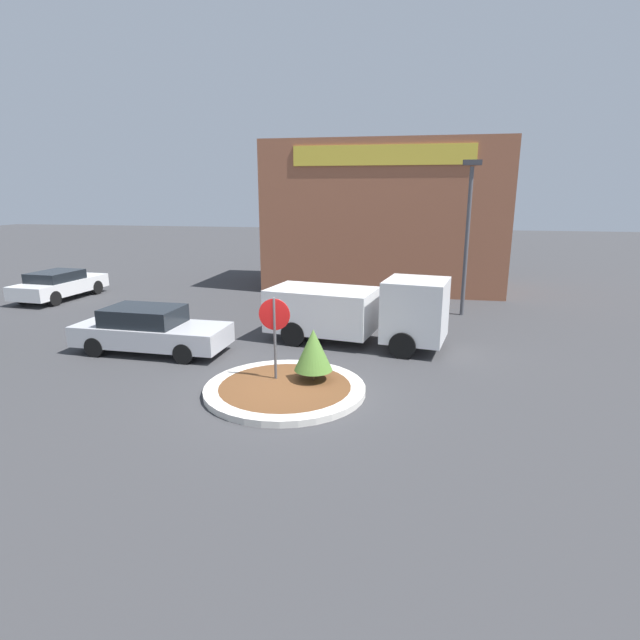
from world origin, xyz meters
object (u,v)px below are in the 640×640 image
(light_pole, at_px, (468,226))
(parked_sedan_silver, at_px, (150,330))
(stop_sign, at_px, (275,325))
(utility_truck, at_px, (359,310))
(parked_sedan_white, at_px, (59,284))

(light_pole, bearing_deg, parked_sedan_silver, -145.63)
(stop_sign, xyz_separation_m, light_pole, (5.49, 8.88, 1.98))
(stop_sign, bearing_deg, light_pole, 58.30)
(stop_sign, bearing_deg, parked_sedan_silver, 156.89)
(utility_truck, bearing_deg, parked_sedan_white, 172.58)
(stop_sign, height_order, utility_truck, stop_sign)
(parked_sedan_white, height_order, light_pole, light_pole)
(stop_sign, relative_size, utility_truck, 0.38)
(parked_sedan_silver, bearing_deg, parked_sedan_white, 143.28)
(stop_sign, distance_m, utility_truck, 4.41)
(parked_sedan_silver, xyz_separation_m, parked_sedan_white, (-8.35, 6.71, -0.02))
(parked_sedan_silver, height_order, light_pole, light_pole)
(parked_sedan_white, bearing_deg, utility_truck, -103.49)
(parked_sedan_silver, relative_size, parked_sedan_white, 1.04)
(parked_sedan_white, distance_m, light_pole, 18.68)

